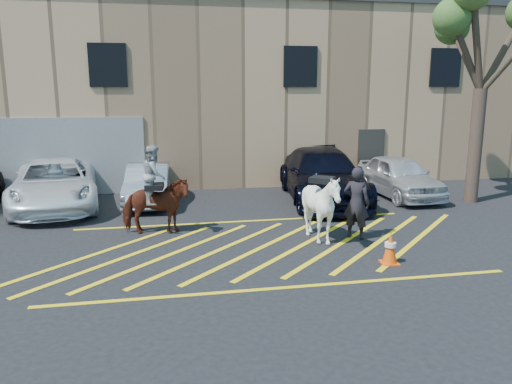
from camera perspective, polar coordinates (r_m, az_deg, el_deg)
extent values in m
plane|color=black|center=(12.54, 0.25, -6.00)|extent=(90.00, 90.00, 0.00)
imported|color=white|center=(17.38, -22.01, 0.83)|extent=(3.27, 5.85, 1.54)
imported|color=#91969E|center=(17.18, -12.23, 0.91)|extent=(1.58, 4.02, 1.30)
imported|color=black|center=(17.30, 7.59, 1.88)|extent=(3.10, 6.22, 1.74)
imported|color=silver|center=(18.49, 16.03, 1.74)|extent=(1.83, 4.33, 1.46)
imported|color=black|center=(13.06, 11.41, -1.24)|extent=(0.82, 0.78, 1.88)
cube|color=tan|center=(23.81, -5.48, 11.05)|extent=(32.00, 10.00, 7.00)
cube|color=#2D2D30|center=(24.03, -5.67, 19.78)|extent=(32.20, 10.20, 0.30)
cube|color=black|center=(18.75, -16.59, 13.73)|extent=(1.30, 0.08, 1.50)
cube|color=black|center=(19.42, 5.10, 14.09)|extent=(1.30, 0.08, 1.50)
cube|color=black|center=(21.84, 20.83, 13.14)|extent=(1.30, 0.08, 1.50)
cube|color=#38332D|center=(20.62, 12.97, 3.96)|extent=(1.10, 0.08, 2.20)
cube|color=yellow|center=(12.18, -19.39, -7.23)|extent=(4.20, 4.20, 0.01)
cube|color=yellow|center=(12.06, -14.42, -7.10)|extent=(4.20, 4.20, 0.01)
cube|color=yellow|center=(12.04, -9.39, -6.92)|extent=(4.20, 4.20, 0.01)
cube|color=yellow|center=(12.10, -4.39, -6.68)|extent=(4.20, 4.20, 0.01)
cube|color=yellow|center=(12.26, 0.52, -6.40)|extent=(4.20, 4.20, 0.01)
cube|color=yellow|center=(12.50, 5.27, -6.09)|extent=(4.20, 4.20, 0.01)
cube|color=yellow|center=(12.82, 9.80, -5.75)|extent=(4.20, 4.20, 0.01)
cube|color=yellow|center=(13.22, 14.08, -5.39)|extent=(4.20, 4.20, 0.01)
cube|color=yellow|center=(13.69, 18.09, -5.03)|extent=(4.20, 4.20, 0.01)
cube|color=yellow|center=(14.61, -1.43, -3.36)|extent=(9.50, 0.12, 0.01)
cube|color=yellow|center=(9.98, 3.44, -10.85)|extent=(9.50, 0.12, 0.01)
imported|color=#602516|center=(13.48, -11.43, -1.59)|extent=(1.88, 1.01, 1.53)
imported|color=gray|center=(13.31, -11.58, 1.95)|extent=(0.67, 0.81, 1.55)
cube|color=black|center=(13.37, -11.53, 0.62)|extent=(0.52, 0.61, 0.14)
imported|color=white|center=(12.61, 7.48, -1.75)|extent=(2.15, 2.18, 1.80)
cube|color=black|center=(12.46, 7.57, 1.40)|extent=(0.72, 0.71, 0.14)
cube|color=#FF520A|center=(11.63, 15.00, -7.82)|extent=(0.42, 0.42, 0.03)
cone|color=#EF4B09|center=(11.51, 15.09, -6.11)|extent=(0.32, 0.32, 0.70)
cylinder|color=silver|center=(11.49, 15.11, -5.82)|extent=(0.25, 0.25, 0.10)
cylinder|color=#4B382E|center=(18.32, 23.78, 4.79)|extent=(0.44, 0.44, 3.80)
cylinder|color=#4A3D2C|center=(18.81, 26.37, 14.14)|extent=(1.76, 0.51, 2.68)
cylinder|color=#4B362D|center=(18.90, 22.84, 13.91)|extent=(0.33, 1.88, 2.34)
cylinder|color=#45362A|center=(17.89, 22.94, 14.20)|extent=(1.40, 0.20, 2.39)
cylinder|color=#4D3E2E|center=(17.83, 26.79, 13.06)|extent=(0.78, 1.62, 1.96)
cylinder|color=#473A2B|center=(17.77, 23.92, 15.30)|extent=(1.16, 0.77, 3.11)
sphere|color=#43682C|center=(19.67, 21.49, 17.13)|extent=(1.20, 1.20, 1.20)
sphere|color=#4C692D|center=(17.67, 21.52, 18.10)|extent=(1.20, 1.20, 1.20)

